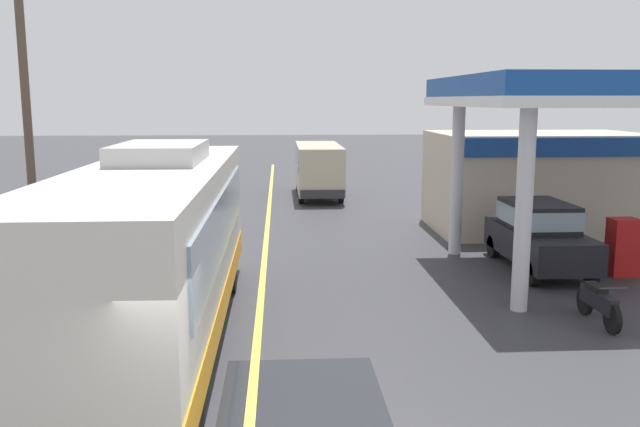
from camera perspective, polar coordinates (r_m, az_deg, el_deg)
ground at (r=27.42m, az=-4.40°, el=0.19°), size 120.00×120.00×0.00m
lane_divider_stripe at (r=22.51m, az=-4.59°, el=-1.90°), size 0.16×50.00×0.01m
wet_puddle_patch at (r=10.37m, az=-1.46°, el=-16.13°), size 2.49×3.65×0.01m
coach_bus_main at (r=12.67m, az=-13.95°, el=-3.36°), size 2.60×11.04×3.69m
gas_station_roadside at (r=22.48m, az=19.84°, el=4.30°), size 9.10×11.95×5.10m
car_at_pump at (r=18.80m, az=18.19°, el=-1.53°), size 1.70×4.20×1.82m
minibus_opposing_lane at (r=31.31m, az=-0.13°, el=4.12°), size 2.04×6.13×2.44m
motorcycle_parked_forecourt at (r=14.83m, az=22.70°, el=-7.02°), size 0.55×1.80×0.92m
pedestrian_near_pump at (r=20.98m, az=16.73°, el=-0.56°), size 0.55×0.22×1.66m
utility_pole_roadside at (r=20.47m, az=-23.82°, el=8.39°), size 1.80×0.24×8.31m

